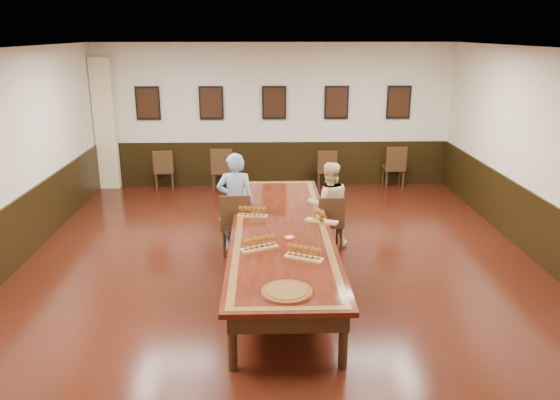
{
  "coord_description": "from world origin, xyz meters",
  "views": [
    {
      "loc": [
        -0.23,
        -7.31,
        3.42
      ],
      "look_at": [
        0.0,
        0.5,
        1.0
      ],
      "focal_mm": 35.0,
      "sensor_mm": 36.0,
      "label": 1
    }
  ],
  "objects_px": {
    "chair_man": "(236,222)",
    "spare_chair_c": "(327,169)",
    "person_woman": "(329,205)",
    "carved_platter": "(287,292)",
    "chair_woman": "(329,221)",
    "person_man": "(236,202)",
    "spare_chair_a": "(164,169)",
    "spare_chair_b": "(222,169)",
    "conference_table": "(281,236)",
    "spare_chair_d": "(394,166)"
  },
  "relations": [
    {
      "from": "chair_woman",
      "to": "spare_chair_d",
      "type": "relative_size",
      "value": 0.93
    },
    {
      "from": "chair_man",
      "to": "person_man",
      "type": "relative_size",
      "value": 0.63
    },
    {
      "from": "chair_man",
      "to": "spare_chair_c",
      "type": "relative_size",
      "value": 1.12
    },
    {
      "from": "person_man",
      "to": "person_woman",
      "type": "height_order",
      "value": "person_man"
    },
    {
      "from": "spare_chair_a",
      "to": "spare_chair_c",
      "type": "bearing_deg",
      "value": 171.87
    },
    {
      "from": "chair_woman",
      "to": "person_woman",
      "type": "height_order",
      "value": "person_woman"
    },
    {
      "from": "spare_chair_b",
      "to": "person_man",
      "type": "height_order",
      "value": "person_man"
    },
    {
      "from": "spare_chair_a",
      "to": "person_man",
      "type": "distance_m",
      "value": 4.06
    },
    {
      "from": "person_man",
      "to": "conference_table",
      "type": "bearing_deg",
      "value": 122.44
    },
    {
      "from": "spare_chair_d",
      "to": "person_woman",
      "type": "relative_size",
      "value": 0.69
    },
    {
      "from": "conference_table",
      "to": "chair_woman",
      "type": "bearing_deg",
      "value": 52.14
    },
    {
      "from": "person_woman",
      "to": "chair_man",
      "type": "bearing_deg",
      "value": 5.64
    },
    {
      "from": "spare_chair_b",
      "to": "carved_platter",
      "type": "height_order",
      "value": "spare_chair_b"
    },
    {
      "from": "person_man",
      "to": "spare_chair_d",
      "type": "bearing_deg",
      "value": -135.2
    },
    {
      "from": "chair_woman",
      "to": "spare_chair_a",
      "type": "distance_m",
      "value": 4.88
    },
    {
      "from": "chair_man",
      "to": "chair_woman",
      "type": "relative_size",
      "value": 1.11
    },
    {
      "from": "conference_table",
      "to": "spare_chair_a",
      "type": "bearing_deg",
      "value": 118.13
    },
    {
      "from": "person_man",
      "to": "spare_chair_c",
      "type": "bearing_deg",
      "value": -119.59
    },
    {
      "from": "person_woman",
      "to": "carved_platter",
      "type": "relative_size",
      "value": 2.08
    },
    {
      "from": "spare_chair_d",
      "to": "person_man",
      "type": "distance_m",
      "value": 4.98
    },
    {
      "from": "chair_man",
      "to": "spare_chair_d",
      "type": "bearing_deg",
      "value": -134.33
    },
    {
      "from": "spare_chair_a",
      "to": "person_man",
      "type": "xyz_separation_m",
      "value": [
        1.79,
        -3.63,
        0.35
      ]
    },
    {
      "from": "spare_chair_b",
      "to": "spare_chair_c",
      "type": "relative_size",
      "value": 1.1
    },
    {
      "from": "spare_chair_c",
      "to": "conference_table",
      "type": "bearing_deg",
      "value": 78.96
    },
    {
      "from": "spare_chair_d",
      "to": "spare_chair_a",
      "type": "bearing_deg",
      "value": 0.58
    },
    {
      "from": "spare_chair_a",
      "to": "chair_man",
      "type": "bearing_deg",
      "value": 108.3
    },
    {
      "from": "conference_table",
      "to": "chair_man",
      "type": "bearing_deg",
      "value": 127.34
    },
    {
      "from": "chair_man",
      "to": "spare_chair_a",
      "type": "distance_m",
      "value": 4.15
    },
    {
      "from": "spare_chair_c",
      "to": "spare_chair_d",
      "type": "relative_size",
      "value": 0.93
    },
    {
      "from": "conference_table",
      "to": "spare_chair_c",
      "type": "bearing_deg",
      "value": 75.66
    },
    {
      "from": "spare_chair_d",
      "to": "carved_platter",
      "type": "bearing_deg",
      "value": 68.67
    },
    {
      "from": "carved_platter",
      "to": "spare_chair_c",
      "type": "bearing_deg",
      "value": 79.97
    },
    {
      "from": "spare_chair_a",
      "to": "spare_chair_d",
      "type": "bearing_deg",
      "value": 172.6
    },
    {
      "from": "chair_man",
      "to": "conference_table",
      "type": "relative_size",
      "value": 0.2
    },
    {
      "from": "chair_woman",
      "to": "carved_platter",
      "type": "relative_size",
      "value": 1.33
    },
    {
      "from": "spare_chair_d",
      "to": "person_man",
      "type": "bearing_deg",
      "value": 47.47
    },
    {
      "from": "person_man",
      "to": "conference_table",
      "type": "relative_size",
      "value": 0.32
    },
    {
      "from": "spare_chair_d",
      "to": "person_woman",
      "type": "height_order",
      "value": "person_woman"
    },
    {
      "from": "chair_man",
      "to": "spare_chair_b",
      "type": "xyz_separation_m",
      "value": [
        -0.47,
        3.56,
        -0.01
      ]
    },
    {
      "from": "conference_table",
      "to": "carved_platter",
      "type": "height_order",
      "value": "carved_platter"
    },
    {
      "from": "spare_chair_a",
      "to": "carved_platter",
      "type": "distance_m",
      "value": 7.16
    },
    {
      "from": "spare_chair_a",
      "to": "spare_chair_d",
      "type": "xyz_separation_m",
      "value": [
        5.19,
        -0.01,
        0.03
      ]
    },
    {
      "from": "chair_man",
      "to": "person_man",
      "type": "height_order",
      "value": "person_man"
    },
    {
      "from": "carved_platter",
      "to": "chair_woman",
      "type": "bearing_deg",
      "value": 75.21
    },
    {
      "from": "chair_woman",
      "to": "spare_chair_c",
      "type": "bearing_deg",
      "value": -99.28
    },
    {
      "from": "spare_chair_b",
      "to": "spare_chair_c",
      "type": "bearing_deg",
      "value": -177.99
    },
    {
      "from": "spare_chair_b",
      "to": "spare_chair_c",
      "type": "height_order",
      "value": "spare_chair_b"
    },
    {
      "from": "spare_chair_b",
      "to": "person_woman",
      "type": "xyz_separation_m",
      "value": [
        1.98,
        -3.31,
        0.21
      ]
    },
    {
      "from": "spare_chair_b",
      "to": "carved_platter",
      "type": "bearing_deg",
      "value": 98.94
    },
    {
      "from": "chair_woman",
      "to": "person_man",
      "type": "distance_m",
      "value": 1.56
    }
  ]
}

